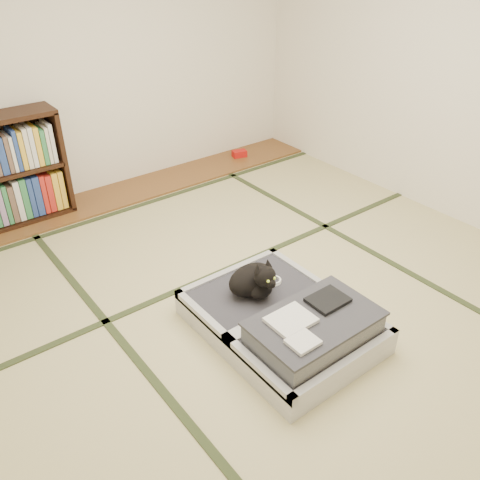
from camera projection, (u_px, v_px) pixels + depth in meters
floor at (265, 294)px, 3.51m from camera, size 4.50×4.50×0.00m
wood_strip at (131, 191)px, 4.85m from camera, size 4.00×0.50×0.02m
red_item at (239, 154)px, 5.54m from camera, size 0.17×0.12×0.07m
room_shell at (272, 79)px, 2.74m from camera, size 4.50×4.50×4.50m
tatami_borders at (223, 262)px, 3.84m from camera, size 4.00×4.50×0.01m
suitcase at (286, 322)px, 3.08m from camera, size 0.84×1.12×0.33m
cat at (255, 280)px, 3.18m from camera, size 0.37×0.37×0.30m
cable_coil at (273, 281)px, 3.35m from camera, size 0.12×0.12×0.03m
hanger at (290, 355)px, 3.00m from camera, size 0.37×0.25×0.01m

